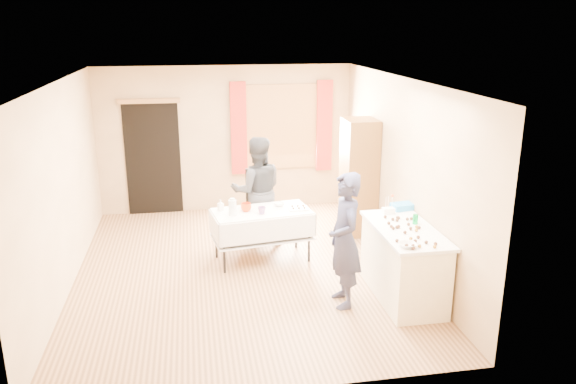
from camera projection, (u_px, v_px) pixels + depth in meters
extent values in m
cube|color=#9E7047|center=(243.00, 270.00, 7.83)|extent=(4.50, 5.50, 0.02)
cube|color=white|center=(238.00, 80.00, 7.07)|extent=(4.50, 5.50, 0.02)
cube|color=tan|center=(226.00, 139.00, 10.05)|extent=(4.50, 0.02, 2.60)
cube|color=tan|center=(270.00, 264.00, 4.84)|extent=(4.50, 0.02, 2.60)
cube|color=tan|center=(62.00, 188.00, 7.07)|extent=(0.02, 5.50, 2.60)
cube|color=tan|center=(402.00, 172.00, 7.82)|extent=(0.02, 5.50, 2.60)
cube|color=olive|center=(282.00, 127.00, 10.12)|extent=(1.32, 0.06, 1.52)
cube|color=white|center=(282.00, 127.00, 10.11)|extent=(1.20, 0.02, 1.40)
cube|color=#B3291F|center=(239.00, 129.00, 9.94)|extent=(0.28, 0.06, 1.65)
cube|color=#B3291F|center=(324.00, 126.00, 10.20)|extent=(0.28, 0.06, 1.65)
cube|color=black|center=(153.00, 159.00, 9.89)|extent=(0.95, 0.04, 2.00)
cube|color=olive|center=(149.00, 101.00, 9.57)|extent=(1.05, 0.06, 0.08)
cube|color=brown|center=(359.00, 177.00, 8.96)|extent=(0.50, 0.60, 1.87)
cube|color=#F6ECC9|center=(403.00, 265.00, 6.94)|extent=(0.64, 1.42, 0.86)
cube|color=white|center=(405.00, 230.00, 6.80)|extent=(0.70, 1.48, 0.04)
cube|color=white|center=(262.00, 212.00, 7.95)|extent=(1.44, 0.87, 0.04)
cube|color=black|center=(258.00, 209.00, 8.90)|extent=(0.53, 0.53, 0.06)
cube|color=black|center=(259.00, 188.00, 9.01)|extent=(0.44, 0.14, 0.63)
imported|color=#232543|center=(345.00, 240.00, 6.65)|extent=(0.62, 0.42, 1.65)
imported|color=black|center=(257.00, 191.00, 8.57)|extent=(0.85, 0.67, 1.68)
cylinder|color=#039733|center=(415.00, 219.00, 6.93)|extent=(0.09, 0.09, 0.12)
imported|color=white|center=(408.00, 245.00, 6.22)|extent=(0.22, 0.22, 0.05)
cube|color=white|center=(388.00, 211.00, 7.30)|extent=(0.15, 0.11, 0.08)
cube|color=#288CD9|center=(403.00, 206.00, 7.48)|extent=(0.33, 0.25, 0.08)
cylinder|color=silver|center=(233.00, 208.00, 7.71)|extent=(0.12, 0.12, 0.22)
imported|color=#E23705|center=(246.00, 207.00, 7.89)|extent=(0.19, 0.19, 0.12)
imported|color=red|center=(262.00, 210.00, 7.78)|extent=(0.13, 0.13, 0.10)
imported|color=white|center=(279.00, 204.00, 8.14)|extent=(0.17, 0.17, 0.05)
cube|color=white|center=(298.00, 209.00, 7.99)|extent=(0.28, 0.21, 0.02)
imported|color=white|center=(221.00, 205.00, 7.92)|extent=(0.12, 0.12, 0.16)
sphere|color=#3F2314|center=(435.00, 247.00, 6.18)|extent=(0.04, 0.04, 0.04)
sphere|color=#371F13|center=(419.00, 228.00, 6.76)|extent=(0.04, 0.04, 0.04)
sphere|color=#371F13|center=(409.00, 224.00, 6.87)|extent=(0.04, 0.04, 0.04)
sphere|color=#371F13|center=(393.00, 228.00, 6.74)|extent=(0.04, 0.04, 0.04)
sphere|color=#371F13|center=(418.00, 237.00, 6.46)|extent=(0.04, 0.04, 0.04)
sphere|color=#371F13|center=(391.00, 226.00, 6.80)|extent=(0.04, 0.04, 0.04)
sphere|color=#3F2314|center=(417.00, 227.00, 6.79)|extent=(0.04, 0.04, 0.04)
sphere|color=#371F13|center=(407.00, 219.00, 7.06)|extent=(0.04, 0.04, 0.04)
sphere|color=#371F13|center=(397.00, 218.00, 7.11)|extent=(0.04, 0.04, 0.04)
sphere|color=#371F13|center=(415.00, 241.00, 6.34)|extent=(0.04, 0.04, 0.04)
sphere|color=#371F13|center=(399.00, 218.00, 7.10)|extent=(0.04, 0.04, 0.04)
sphere|color=#371F13|center=(389.00, 223.00, 6.91)|extent=(0.04, 0.04, 0.04)
sphere|color=#3F2314|center=(411.00, 239.00, 6.42)|extent=(0.04, 0.04, 0.04)
sphere|color=#371F13|center=(435.00, 244.00, 6.27)|extent=(0.04, 0.04, 0.04)
sphere|color=#371F13|center=(413.00, 246.00, 6.21)|extent=(0.04, 0.04, 0.04)
sphere|color=#371F13|center=(411.00, 219.00, 7.07)|extent=(0.04, 0.04, 0.04)
sphere|color=#371F13|center=(405.00, 232.00, 6.61)|extent=(0.04, 0.04, 0.04)
sphere|color=#371F13|center=(399.00, 226.00, 6.80)|extent=(0.04, 0.04, 0.04)
sphere|color=#3F2314|center=(420.00, 246.00, 6.20)|extent=(0.04, 0.04, 0.04)
sphere|color=#371F13|center=(415.00, 220.00, 7.04)|extent=(0.04, 0.04, 0.04)
sphere|color=#371F13|center=(393.00, 219.00, 7.05)|extent=(0.04, 0.04, 0.04)
sphere|color=#371F13|center=(397.00, 227.00, 6.78)|extent=(0.04, 0.04, 0.04)
sphere|color=#371F13|center=(407.00, 246.00, 6.21)|extent=(0.04, 0.04, 0.04)
sphere|color=#371F13|center=(413.00, 248.00, 6.14)|extent=(0.04, 0.04, 0.04)
sphere|color=#3F2314|center=(416.00, 230.00, 6.68)|extent=(0.04, 0.04, 0.04)
sphere|color=#371F13|center=(385.00, 217.00, 7.13)|extent=(0.04, 0.04, 0.04)
sphere|color=#371F13|center=(411.00, 229.00, 6.73)|extent=(0.04, 0.04, 0.04)
sphere|color=#371F13|center=(397.00, 241.00, 6.35)|extent=(0.04, 0.04, 0.04)
sphere|color=#371F13|center=(426.00, 242.00, 6.31)|extent=(0.04, 0.04, 0.04)
sphere|color=#371F13|center=(397.00, 220.00, 7.02)|extent=(0.04, 0.04, 0.04)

